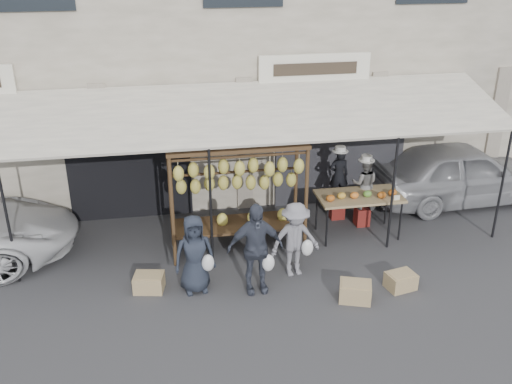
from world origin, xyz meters
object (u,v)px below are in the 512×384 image
sedan (461,173)px  crate_far (149,282)px  customer_mid (255,248)px  customer_right (295,240)px  crate_near_a (355,292)px  produce_table (360,197)px  customer_left (194,254)px  banana_rack (237,177)px  crate_near_b (401,281)px  vendor_left (339,175)px  vendor_right (365,184)px

sedan → crate_far: bearing=106.8°
customer_mid → customer_right: (0.80, 0.39, -0.12)m
crate_near_a → produce_table: bearing=69.8°
customer_right → sedan: bearing=20.2°
customer_left → customer_right: customer_left is taller
banana_rack → customer_right: banana_rack is taller
customer_right → customer_left: bearing=178.4°
produce_table → crate_far: size_ratio=3.37×
produce_table → crate_near_b: (0.09, -2.01, -0.73)m
produce_table → customer_left: bearing=-157.7°
customer_mid → crate_near_b: customer_mid is taller
crate_near_a → crate_near_b: crate_near_a is taller
customer_right → crate_far: customer_right is taller
vendor_left → sedan: size_ratio=0.28×
crate_near_a → vendor_right: bearing=67.9°
customer_mid → sedan: bearing=25.5°
vendor_right → crate_far: bearing=40.4°
customer_left → customer_mid: (1.02, -0.19, 0.11)m
customer_right → banana_rack: bearing=122.1°
crate_near_a → crate_far: (-3.45, 0.92, -0.01)m
customer_left → customer_right: bearing=-0.6°
crate_far → vendor_left: bearing=27.8°
vendor_right → customer_mid: customer_mid is taller
customer_right → crate_near_a: customer_right is taller
customer_right → crate_near_a: (0.83, -0.99, -0.55)m
vendor_left → customer_left: size_ratio=0.81×
produce_table → crate_near_b: bearing=-87.4°
vendor_right → customer_right: vendor_right is taller
produce_table → crate_near_b: size_ratio=3.50×
customer_left → crate_near_b: size_ratio=2.95×
vendor_right → customer_mid: bearing=56.7°
crate_near_b → customer_mid: bearing=170.9°
customer_right → vendor_right: bearing=33.2°
customer_mid → customer_right: customer_mid is taller
customer_mid → vendor_right: bearing=34.9°
crate_near_a → crate_near_b: (0.91, 0.19, -0.01)m
vendor_left → sedan: vendor_left is taller
vendor_left → crate_near_a: (-0.65, -3.08, -0.85)m
customer_right → crate_far: 2.68m
crate_near_b → vendor_left: bearing=95.1°
customer_mid → crate_near_a: bearing=-22.7°
vendor_right → produce_table: bearing=79.0°
banana_rack → sedan: size_ratio=0.62×
crate_near_b → crate_far: (-4.35, 0.73, 0.01)m
customer_mid → customer_right: size_ratio=1.17×
customer_left → produce_table: bearing=15.5°
produce_table → crate_near_b: produce_table is taller
vendor_left → customer_mid: customer_mid is taller
vendor_left → crate_near_a: bearing=81.9°
vendor_right → crate_near_b: bearing=105.5°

